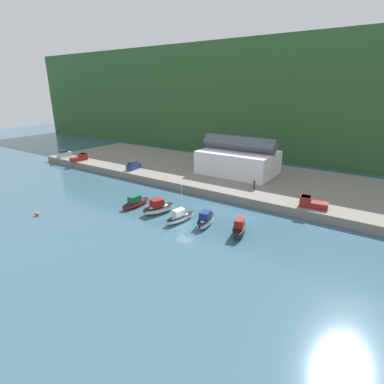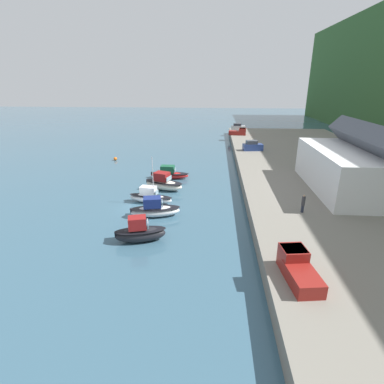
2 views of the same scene
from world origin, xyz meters
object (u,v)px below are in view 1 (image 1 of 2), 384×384
object	(u,v)px
moored_boat_3	(206,220)
parked_car_0	(64,154)
person_on_quay	(254,184)
moored_boat_0	(136,203)
moored_boat_4	(239,229)
mooring_buoy_0	(37,214)
moored_boat_1	(158,208)
parked_car_1	(133,166)
pickup_truck_1	(80,158)
moored_boat_2	(180,217)
pickup_truck_0	(311,203)

from	to	relation	value
moored_boat_3	parked_car_0	size ratio (longest dim) A/B	1.54
person_on_quay	moored_boat_0	bearing A→B (deg)	-132.90
moored_boat_0	person_on_quay	distance (m)	24.55
moored_boat_4	person_on_quay	bearing A→B (deg)	91.16
person_on_quay	mooring_buoy_0	bearing A→B (deg)	-132.02
moored_boat_1	moored_boat_4	size ratio (longest dim) A/B	1.19
moored_boat_3	parked_car_1	world-z (taller)	parked_car_1
person_on_quay	moored_boat_4	bearing A→B (deg)	-73.81
moored_boat_0	person_on_quay	bearing A→B (deg)	48.45
parked_car_1	person_on_quay	bearing A→B (deg)	-4.84
moored_boat_0	moored_boat_1	size ratio (longest dim) A/B	1.00
moored_boat_4	pickup_truck_1	bearing A→B (deg)	151.35
moored_boat_3	parked_car_0	distance (m)	61.36
moored_boat_4	pickup_truck_1	size ratio (longest dim) A/B	1.15
moored_boat_3	parked_car_1	distance (m)	35.15
parked_car_1	moored_boat_3	bearing A→B (deg)	-34.33
moored_boat_1	moored_boat_3	bearing A→B (deg)	22.72
moored_boat_3	pickup_truck_1	size ratio (longest dim) A/B	1.33
moored_boat_1	parked_car_1	xyz separation A→B (m)	(-21.78, 15.87, 1.57)
moored_boat_0	moored_boat_1	distance (m)	5.72
moored_boat_1	mooring_buoy_0	xyz separation A→B (m)	(-17.16, -13.25, -0.64)
moored_boat_2	mooring_buoy_0	world-z (taller)	moored_boat_2
moored_boat_3	parked_car_1	bearing A→B (deg)	142.61
parked_car_0	parked_car_1	bearing A→B (deg)	1.84
moored_boat_1	moored_boat_4	bearing A→B (deg)	20.44
moored_boat_2	person_on_quay	xyz separation A→B (m)	(5.41, 18.84, 1.89)
moored_boat_4	person_on_quay	world-z (taller)	person_on_quay
moored_boat_1	parked_car_0	world-z (taller)	parked_car_0
moored_boat_1	moored_boat_4	xyz separation A→B (m)	(16.07, 0.25, 0.03)
moored_boat_2	parked_car_1	distance (m)	32.09
pickup_truck_1	moored_boat_1	bearing A→B (deg)	-13.33
moored_boat_4	mooring_buoy_0	world-z (taller)	moored_boat_4
moored_boat_1	mooring_buoy_0	world-z (taller)	moored_boat_1
moored_boat_3	mooring_buoy_0	world-z (taller)	moored_boat_3
moored_boat_1	moored_boat_3	size ratio (longest dim) A/B	1.03
parked_car_0	moored_boat_4	bearing A→B (deg)	-13.06
moored_boat_2	moored_boat_4	world-z (taller)	moored_boat_2
parked_car_0	pickup_truck_0	distance (m)	73.18
parked_car_1	pickup_truck_1	size ratio (longest dim) A/B	0.90
pickup_truck_1	parked_car_0	bearing A→B (deg)	-176.39
moored_boat_2	pickup_truck_1	xyz separation A→B (m)	(-47.32, 15.18, 1.61)
mooring_buoy_0	moored_boat_0	bearing A→B (deg)	49.20
person_on_quay	parked_car_0	bearing A→B (deg)	-176.82
moored_boat_3	moored_boat_4	size ratio (longest dim) A/B	1.16
person_on_quay	mooring_buoy_0	distance (m)	42.05
parked_car_1	pickup_truck_0	world-z (taller)	parked_car_1
moored_boat_2	person_on_quay	world-z (taller)	moored_boat_2
moored_boat_0	moored_boat_4	world-z (taller)	moored_boat_4
parked_car_1	moored_boat_2	bearing A→B (deg)	-40.01
moored_boat_4	parked_car_1	world-z (taller)	parked_car_1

